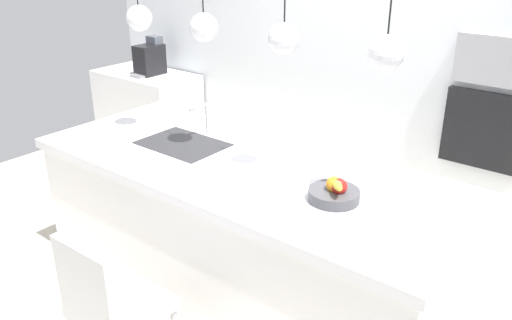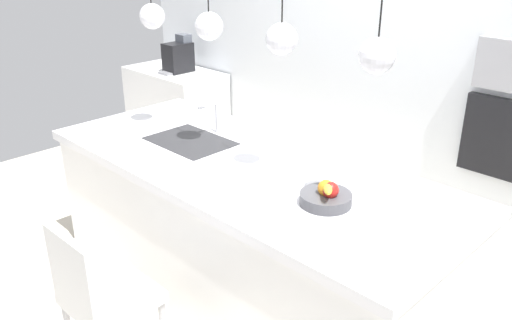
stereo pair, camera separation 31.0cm
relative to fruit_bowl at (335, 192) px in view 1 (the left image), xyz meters
The scene contains 15 objects.
floor 1.17m from the fruit_bowl, behind, with size 6.60×6.60×0.00m, color beige.
back_wall 1.88m from the fruit_bowl, 111.48° to the left, with size 6.00×0.10×2.60m, color white.
kitchen_island 0.85m from the fruit_bowl, behind, with size 2.74×1.12×0.90m.
sink_basin 1.20m from the fruit_bowl, behind, with size 0.56×0.40×0.02m, color #2D2D30.
faucet 1.23m from the fruit_bowl, 166.52° to the left, with size 0.02×0.17×0.22m.
fruit_bowl is the anchor object (origin of this frame).
side_counter 3.40m from the fruit_bowl, 156.26° to the left, with size 1.10×0.60×0.84m, color white.
coffee_machine 3.28m from the fruit_bowl, 155.58° to the left, with size 0.20×0.35×0.38m.
microwave 1.73m from the fruit_bowl, 81.31° to the left, with size 0.54×0.08×0.34m, color #9E9EA3.
oven 1.67m from the fruit_bowl, 81.31° to the left, with size 0.56×0.08×0.56m, color black.
chair_near 1.25m from the fruit_bowl, 124.62° to the right, with size 0.42×0.42×0.90m.
pendant_light_left 1.70m from the fruit_bowl, behind, with size 0.17×0.17×0.77m.
pendant_light_center_left 1.21m from the fruit_bowl, behind, with size 0.17×0.17×0.77m.
pendant_light_center_right 0.83m from the fruit_bowl, 169.42° to the left, with size 0.17×0.17×0.77m.
pendant_light_right 0.76m from the fruit_bowl, 22.90° to the left, with size 0.17×0.17×0.77m.
Camera 1 is at (1.88, -2.23, 2.18)m, focal length 37.09 mm.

